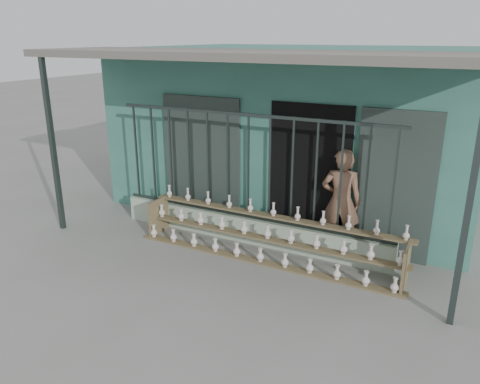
% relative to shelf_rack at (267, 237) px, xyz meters
% --- Properties ---
extents(ground, '(60.00, 60.00, 0.00)m').
position_rel_shelf_rack_xyz_m(ground, '(-0.54, -0.89, -0.36)').
color(ground, slate).
extents(workshop_building, '(7.40, 6.60, 3.21)m').
position_rel_shelf_rack_xyz_m(workshop_building, '(-0.54, 3.34, 1.26)').
color(workshop_building, '#326B5B').
rests_on(workshop_building, ground).
extents(parapet_wall, '(5.00, 0.20, 0.45)m').
position_rel_shelf_rack_xyz_m(parapet_wall, '(-0.54, 0.41, -0.13)').
color(parapet_wall, '#A1B69C').
rests_on(parapet_wall, ground).
extents(security_fence, '(5.00, 0.04, 1.80)m').
position_rel_shelf_rack_xyz_m(security_fence, '(-0.54, 0.41, 0.99)').
color(security_fence, '#283330').
rests_on(security_fence, parapet_wall).
extents(shelf_rack, '(4.50, 0.68, 0.85)m').
position_rel_shelf_rack_xyz_m(shelf_rack, '(0.00, 0.00, 0.00)').
color(shelf_rack, brown).
rests_on(shelf_rack, ground).
extents(elderly_woman, '(0.71, 0.53, 1.76)m').
position_rel_shelf_rack_xyz_m(elderly_woman, '(0.98, 0.73, 0.52)').
color(elderly_woman, brown).
rests_on(elderly_woman, ground).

